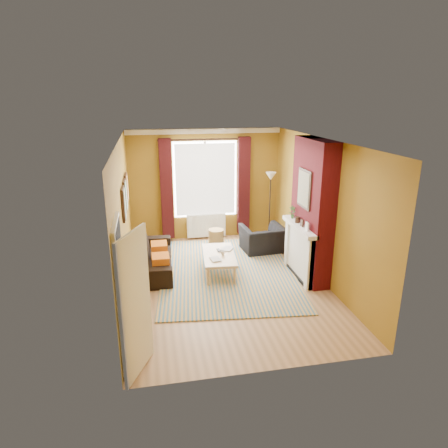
{
  "coord_description": "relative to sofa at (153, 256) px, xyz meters",
  "views": [
    {
      "loc": [
        -1.44,
        -7.09,
        3.57
      ],
      "look_at": [
        0.0,
        0.25,
        1.15
      ],
      "focal_mm": 32.0,
      "sensor_mm": 36.0,
      "label": 1
    }
  ],
  "objects": [
    {
      "name": "ground",
      "position": [
        1.42,
        -0.92,
        -0.3
      ],
      "size": [
        5.5,
        5.5,
        0.0
      ],
      "primitive_type": "plane",
      "color": "olive",
      "rests_on": "ground"
    },
    {
      "name": "armchair",
      "position": [
        2.6,
        0.56,
        0.01
      ],
      "size": [
        1.03,
        0.92,
        0.62
      ],
      "primitive_type": "imported",
      "rotation": [
        0.0,
        0.0,
        3.23
      ],
      "color": "black",
      "rests_on": "ground"
    },
    {
      "name": "wicker_stool",
      "position": [
        1.55,
        1.01,
        -0.07
      ],
      "size": [
        0.49,
        0.49,
        0.47
      ],
      "rotation": [
        0.0,
        0.0,
        -0.38
      ],
      "color": "olive",
      "rests_on": "ground"
    },
    {
      "name": "room_walls",
      "position": [
        2.06,
        -0.64,
        1.09
      ],
      "size": [
        3.82,
        5.54,
        2.83
      ],
      "color": "olive",
      "rests_on": "ground"
    },
    {
      "name": "tv_remote",
      "position": [
        1.38,
        -0.27,
        0.14
      ],
      "size": [
        0.06,
        0.18,
        0.02
      ],
      "rotation": [
        0.0,
        0.0,
        0.04
      ],
      "color": "#28282A",
      "rests_on": "coffee_table"
    },
    {
      "name": "book_b",
      "position": [
        1.49,
        -0.16,
        0.14
      ],
      "size": [
        0.34,
        0.37,
        0.02
      ],
      "primitive_type": "imported",
      "rotation": [
        0.0,
        0.0,
        -0.57
      ],
      "color": "#999999",
      "rests_on": "coffee_table"
    },
    {
      "name": "striped_rug",
      "position": [
        1.54,
        -0.42,
        -0.29
      ],
      "size": [
        3.14,
        4.08,
        0.02
      ],
      "rotation": [
        0.0,
        0.0,
        -0.11
      ],
      "color": "#316286",
      "rests_on": "ground"
    },
    {
      "name": "sofa",
      "position": [
        0.0,
        0.0,
        0.0
      ],
      "size": [
        0.89,
        2.08,
        0.6
      ],
      "primitive_type": "imported",
      "rotation": [
        0.0,
        0.0,
        1.53
      ],
      "color": "black",
      "rests_on": "ground"
    },
    {
      "name": "mug",
      "position": [
        1.43,
        -0.51,
        0.17
      ],
      "size": [
        0.09,
        0.09,
        0.08
      ],
      "primitive_type": "imported",
      "rotation": [
        0.0,
        0.0,
        -0.0
      ],
      "color": "#999999",
      "rests_on": "coffee_table"
    },
    {
      "name": "book_a",
      "position": [
        1.14,
        -0.75,
        0.14
      ],
      "size": [
        0.22,
        0.28,
        0.02
      ],
      "primitive_type": "imported",
      "rotation": [
        0.0,
        0.0,
        0.11
      ],
      "color": "#999999",
      "rests_on": "coffee_table"
    },
    {
      "name": "coffee_table",
      "position": [
        1.36,
        -0.45,
        0.09
      ],
      "size": [
        0.77,
        1.35,
        0.43
      ],
      "rotation": [
        0.0,
        0.0,
        -0.1
      ],
      "color": "tan",
      "rests_on": "ground"
    },
    {
      "name": "floor_lamp",
      "position": [
        2.97,
        1.26,
        1.1
      ],
      "size": [
        0.31,
        0.31,
        1.78
      ],
      "rotation": [
        0.0,
        0.0,
        0.19
      ],
      "color": "black",
      "rests_on": "ground"
    }
  ]
}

